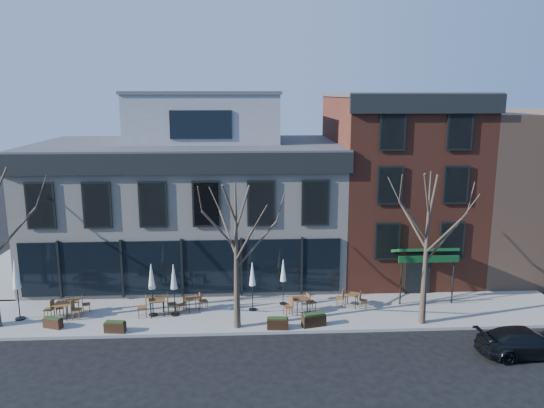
{
  "coord_description": "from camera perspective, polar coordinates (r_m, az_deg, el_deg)",
  "views": [
    {
      "loc": [
        3.4,
        -27.61,
        11.14
      ],
      "look_at": [
        4.98,
        2.0,
        4.92
      ],
      "focal_mm": 35.0,
      "sensor_mm": 36.0,
      "label": 1
    }
  ],
  "objects": [
    {
      "name": "planter_1",
      "position": [
        26.5,
        -16.53,
        -12.54
      ],
      "size": [
        1.0,
        0.5,
        0.54
      ],
      "color": "#301E10",
      "rests_on": "sidewalk_front"
    },
    {
      "name": "ground",
      "position": [
        29.96,
        -9.5,
        -10.15
      ],
      "size": [
        120.0,
        120.0,
        0.0
      ],
      "primitive_type": "plane",
      "color": "black",
      "rests_on": "ground"
    },
    {
      "name": "umbrella_3",
      "position": [
        27.29,
        -2.13,
        -7.82
      ],
      "size": [
        0.41,
        0.41,
        2.57
      ],
      "color": "black",
      "rests_on": "sidewalk_front"
    },
    {
      "name": "sidewalk_front",
      "position": [
        27.76,
        -3.18,
        -11.67
      ],
      "size": [
        33.5,
        4.7,
        0.15
      ],
      "primitive_type": "cube",
      "color": "gray",
      "rests_on": "ground"
    },
    {
      "name": "bg_building",
      "position": [
        39.39,
        26.84,
        1.59
      ],
      "size": [
        12.0,
        12.0,
        10.0
      ],
      "primitive_type": "cube",
      "color": "#8C664C",
      "rests_on": "ground"
    },
    {
      "name": "cafe_set_1",
      "position": [
        29.09,
        -20.63,
        -10.18
      ],
      "size": [
        1.74,
        0.92,
        0.89
      ],
      "color": "brown",
      "rests_on": "sidewalk_front"
    },
    {
      "name": "sidewalk_side",
      "position": [
        38.29,
        -25.56,
        -6.15
      ],
      "size": [
        4.5,
        12.0,
        0.15
      ],
      "primitive_type": "cube",
      "color": "gray",
      "rests_on": "ground"
    },
    {
      "name": "planter_2",
      "position": [
        25.78,
        0.62,
        -12.7
      ],
      "size": [
        1.04,
        0.47,
        0.57
      ],
      "color": "black",
      "rests_on": "sidewalk_front"
    },
    {
      "name": "tree_mid",
      "position": [
        24.82,
        -3.84,
        -5.4
      ],
      "size": [
        3.5,
        3.55,
        7.04
      ],
      "color": "#382B21",
      "rests_on": "sidewalk_front"
    },
    {
      "name": "umbrella_1",
      "position": [
        27.27,
        -12.83,
        -7.9
      ],
      "size": [
        0.43,
        0.43,
        2.72
      ],
      "color": "black",
      "rests_on": "sidewalk_front"
    },
    {
      "name": "planter_3",
      "position": [
        26.15,
        4.51,
        -12.29
      ],
      "size": [
        1.21,
        0.72,
        0.64
      ],
      "color": "black",
      "rests_on": "sidewalk_front"
    },
    {
      "name": "parked_sedan",
      "position": [
        26.03,
        25.59,
        -13.25
      ],
      "size": [
        4.28,
        1.95,
        1.21
      ],
      "primitive_type": "imported",
      "rotation": [
        0.0,
        0.0,
        1.63
      ],
      "color": "black",
      "rests_on": "ground"
    },
    {
      "name": "cafe_set_4",
      "position": [
        27.44,
        3.0,
        -10.68
      ],
      "size": [
        1.84,
        1.09,
        0.95
      ],
      "color": "brown",
      "rests_on": "sidewalk_front"
    },
    {
      "name": "cafe_set_2",
      "position": [
        27.73,
        -12.27,
        -10.58
      ],
      "size": [
        2.04,
        0.95,
        1.05
      ],
      "color": "brown",
      "rests_on": "sidewalk_front"
    },
    {
      "name": "umbrella_4",
      "position": [
        28.03,
        1.21,
        -7.42
      ],
      "size": [
        0.39,
        0.39,
        2.47
      ],
      "color": "black",
      "rests_on": "sidewalk_front"
    },
    {
      "name": "planter_0",
      "position": [
        27.94,
        -22.5,
        -11.71
      ],
      "size": [
        0.98,
        0.65,
        0.51
      ],
      "color": "#321B10",
      "rests_on": "sidewalk_front"
    },
    {
      "name": "cafe_set_0",
      "position": [
        28.7,
        -21.59,
        -10.46
      ],
      "size": [
        1.89,
        0.8,
        0.98
      ],
      "color": "brown",
      "rests_on": "sidewalk_front"
    },
    {
      "name": "cafe_set_5",
      "position": [
        28.47,
        8.55,
        -10.03
      ],
      "size": [
        1.69,
        1.04,
        0.88
      ],
      "color": "brown",
      "rests_on": "sidewalk_front"
    },
    {
      "name": "tree_right",
      "position": [
        26.21,
        16.3,
        -4.41
      ],
      "size": [
        3.72,
        3.77,
        7.48
      ],
      "color": "#382B21",
      "rests_on": "sidewalk_front"
    },
    {
      "name": "umbrella_2",
      "position": [
        27.08,
        -10.52,
        -8.0
      ],
      "size": [
        0.43,
        0.43,
        2.68
      ],
      "color": "black",
      "rests_on": "sidewalk_front"
    },
    {
      "name": "corner_building",
      "position": [
        33.46,
        -8.71,
        0.65
      ],
      "size": [
        18.39,
        10.39,
        11.1
      ],
      "color": "beige",
      "rests_on": "ground"
    },
    {
      "name": "umbrella_0",
      "position": [
        28.91,
        -25.83,
        -7.16
      ],
      "size": [
        0.49,
        0.49,
        3.07
      ],
      "color": "black",
      "rests_on": "sidewalk_front"
    },
    {
      "name": "cafe_set_3",
      "position": [
        28.01,
        -8.55,
        -10.43
      ],
      "size": [
        1.64,
        1.01,
        0.85
      ],
      "color": "brown",
      "rests_on": "sidewalk_front"
    },
    {
      "name": "red_brick_building",
      "position": [
        34.42,
        13.19,
        2.33
      ],
      "size": [
        8.2,
        11.78,
        11.18
      ],
      "color": "brown",
      "rests_on": "ground"
    }
  ]
}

